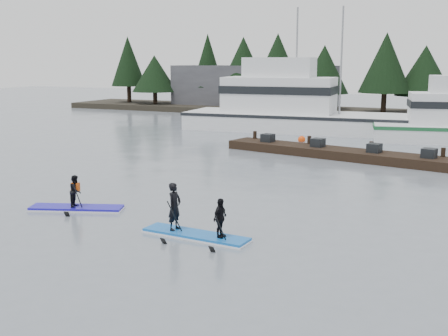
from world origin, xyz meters
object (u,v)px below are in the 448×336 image
at_px(fishing_boat_large, 300,120).
at_px(paddleboard_solo, 76,200).
at_px(floating_dock, 349,154).
at_px(paddleboard_duo, 195,221).

bearing_deg(fishing_boat_large, paddleboard_solo, -95.51).
bearing_deg(paddleboard_solo, floating_dock, 45.63).
distance_m(floating_dock, paddleboard_solo, 17.00).
relative_size(floating_dock, paddleboard_duo, 4.27).
bearing_deg(fishing_boat_large, paddleboard_duo, -84.04).
xyz_separation_m(fishing_boat_large, paddleboard_solo, (-0.35, -26.96, -0.45)).
height_order(paddleboard_solo, paddleboard_duo, paddleboard_duo).
relative_size(floating_dock, paddleboard_solo, 4.37).
height_order(floating_dock, paddleboard_solo, paddleboard_solo).
distance_m(floating_dock, paddleboard_duo, 16.64).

